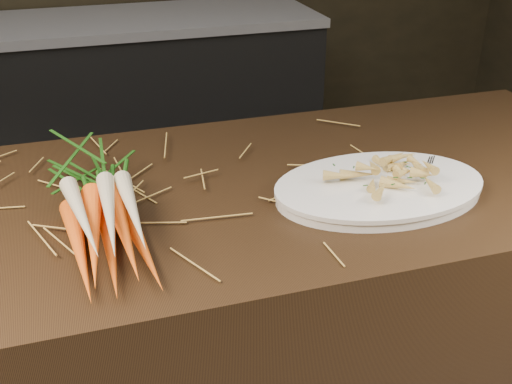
{
  "coord_description": "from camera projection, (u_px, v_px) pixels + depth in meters",
  "views": [
    {
      "loc": [
        0.04,
        -0.76,
        1.46
      ],
      "look_at": [
        0.33,
        0.16,
        0.96
      ],
      "focal_mm": 45.0,
      "sensor_mm": 36.0,
      "label": 1
    }
  ],
  "objects": [
    {
      "name": "roasted_veg_heap",
      "position": [
        381.0,
        174.0,
        1.18
      ],
      "size": [
        0.2,
        0.14,
        0.04
      ],
      "primitive_type": null,
      "rotation": [
        0.0,
        0.0,
        -0.0
      ],
      "color": "#A8843E",
      "rests_on": "serving_platter"
    },
    {
      "name": "straw_bedding",
      "position": [
        58.0,
        208.0,
        1.14
      ],
      "size": [
        1.4,
        0.6,
        0.02
      ],
      "primitive_type": null,
      "color": "#AA7632",
      "rests_on": "main_counter"
    },
    {
      "name": "serving_platter",
      "position": [
        379.0,
        190.0,
        1.2
      ],
      "size": [
        0.4,
        0.27,
        0.02
      ],
      "primitive_type": null,
      "rotation": [
        0.0,
        0.0,
        -0.0
      ],
      "color": "white",
      "rests_on": "main_counter"
    },
    {
      "name": "back_counter",
      "position": [
        123.0,
        107.0,
        3.04
      ],
      "size": [
        1.82,
        0.62,
        0.84
      ],
      "color": "black",
      "rests_on": "ground"
    },
    {
      "name": "serving_fork",
      "position": [
        452.0,
        178.0,
        1.22
      ],
      "size": [
        0.1,
        0.13,
        0.0
      ],
      "primitive_type": "cube",
      "rotation": [
        0.0,
        0.0,
        -0.67
      ],
      "color": "silver",
      "rests_on": "serving_platter"
    },
    {
      "name": "root_veg_bunch",
      "position": [
        101.0,
        188.0,
        1.12
      ],
      "size": [
        0.18,
        0.53,
        0.1
      ],
      "rotation": [
        0.0,
        0.0,
        -0.02
      ],
      "color": "#E95012",
      "rests_on": "main_counter"
    }
  ]
}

